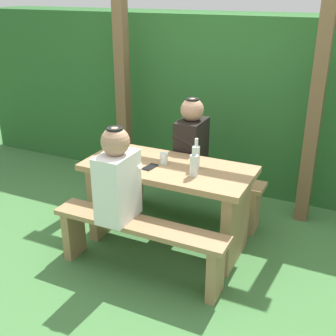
{
  "coord_description": "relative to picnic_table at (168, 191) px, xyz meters",
  "views": [
    {
      "loc": [
        1.41,
        -2.95,
        2.09
      ],
      "look_at": [
        0.0,
        0.0,
        0.71
      ],
      "focal_mm": 46.18,
      "sensor_mm": 36.0,
      "label": 1
    }
  ],
  "objects": [
    {
      "name": "ground_plane",
      "position": [
        0.0,
        0.0,
        -0.5
      ],
      "size": [
        12.0,
        12.0,
        0.0
      ],
      "primitive_type": "plane",
      "color": "#41753B"
    },
    {
      "name": "hedge_backdrop",
      "position": [
        0.0,
        1.62,
        0.42
      ],
      "size": [
        6.4,
        0.75,
        1.83
      ],
      "primitive_type": "cube",
      "color": "#285D28",
      "rests_on": "ground_plane"
    },
    {
      "name": "pergola_post_left",
      "position": [
        -0.99,
        0.94,
        0.6
      ],
      "size": [
        0.12,
        0.12,
        2.19
      ],
      "primitive_type": "cube",
      "color": "brown",
      "rests_on": "ground_plane"
    },
    {
      "name": "pergola_post_right",
      "position": [
        0.99,
        0.94,
        0.6
      ],
      "size": [
        0.12,
        0.12,
        2.19
      ],
      "primitive_type": "cube",
      "color": "brown",
      "rests_on": "ground_plane"
    },
    {
      "name": "picnic_table",
      "position": [
        0.0,
        0.0,
        0.0
      ],
      "size": [
        1.4,
        0.64,
        0.73
      ],
      "color": "#9E7A51",
      "rests_on": "ground_plane"
    },
    {
      "name": "bench_near",
      "position": [
        0.0,
        -0.51,
        -0.17
      ],
      "size": [
        1.4,
        0.24,
        0.46
      ],
      "color": "#9E7A51",
      "rests_on": "ground_plane"
    },
    {
      "name": "bench_far",
      "position": [
        0.0,
        0.51,
        -0.17
      ],
      "size": [
        1.4,
        0.24,
        0.46
      ],
      "color": "#9E7A51",
      "rests_on": "ground_plane"
    },
    {
      "name": "person_white_shirt",
      "position": [
        -0.17,
        -0.51,
        0.3
      ],
      "size": [
        0.25,
        0.35,
        0.72
      ],
      "color": "white",
      "rests_on": "bench_near"
    },
    {
      "name": "person_black_coat",
      "position": [
        -0.01,
        0.51,
        0.3
      ],
      "size": [
        0.25,
        0.35,
        0.72
      ],
      "color": "black",
      "rests_on": "bench_far"
    },
    {
      "name": "drinking_glass",
      "position": [
        -0.05,
        0.03,
        0.28
      ],
      "size": [
        0.07,
        0.07,
        0.09
      ],
      "primitive_type": "cylinder",
      "color": "silver",
      "rests_on": "picnic_table"
    },
    {
      "name": "bottle_left",
      "position": [
        0.22,
        0.05,
        0.34
      ],
      "size": [
        0.06,
        0.06,
        0.25
      ],
      "color": "silver",
      "rests_on": "picnic_table"
    },
    {
      "name": "bottle_right",
      "position": [
        0.27,
        -0.09,
        0.33
      ],
      "size": [
        0.07,
        0.07,
        0.24
      ],
      "color": "silver",
      "rests_on": "picnic_table"
    },
    {
      "name": "cell_phone",
      "position": [
        -0.11,
        -0.1,
        0.24
      ],
      "size": [
        0.09,
        0.15,
        0.01
      ],
      "primitive_type": "cube",
      "rotation": [
        0.0,
        0.0,
        -0.12
      ],
      "color": "black",
      "rests_on": "picnic_table"
    }
  ]
}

